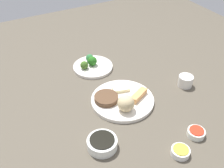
{
  "coord_description": "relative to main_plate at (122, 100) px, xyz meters",
  "views": [
    {
      "loc": [
        0.44,
        0.74,
        0.8
      ],
      "look_at": [
        -0.02,
        -0.1,
        0.06
      ],
      "focal_mm": 43.36,
      "sensor_mm": 36.0,
      "label": 1
    }
  ],
  "objects": [
    {
      "name": "broccoli_plate",
      "position": [
        0.0,
        -0.3,
        -0.0
      ],
      "size": [
        0.2,
        0.2,
        0.01
      ],
      "primitive_type": "cylinder",
      "color": "white",
      "rests_on": "tabletop"
    },
    {
      "name": "sauce_ramekin_sweet_and_sour",
      "position": [
        -0.15,
        0.3,
        0.0
      ],
      "size": [
        0.07,
        0.07,
        0.02
      ],
      "primitive_type": "cylinder",
      "color": "white",
      "rests_on": "tabletop"
    },
    {
      "name": "broccoli_floret_2",
      "position": [
        -0.0,
        -0.34,
        0.03
      ],
      "size": [
        0.04,
        0.04,
        0.04
      ],
      "primitive_type": "sphere",
      "color": "#2B6C37",
      "rests_on": "broccoli_plate"
    },
    {
      "name": "sauce_ramekin_hot_mustard_liquid",
      "position": [
        -0.04,
        0.34,
        0.02
      ],
      "size": [
        0.05,
        0.05,
        0.0
      ],
      "primitive_type": "cylinder",
      "color": "yellow",
      "rests_on": "sauce_ramekin_hot_mustard"
    },
    {
      "name": "spring_roll",
      "position": [
        -0.07,
        0.03,
        0.02
      ],
      "size": [
        0.1,
        0.07,
        0.02
      ],
      "primitive_type": "cube",
      "rotation": [
        0.0,
        0.0,
        0.45
      ],
      "color": "tan",
      "rests_on": "main_plate"
    },
    {
      "name": "soy_sauce_bowl_liquid",
      "position": [
        0.19,
        0.18,
        0.03
      ],
      "size": [
        0.09,
        0.09,
        0.0
      ],
      "primitive_type": "cylinder",
      "color": "black",
      "rests_on": "soy_sauce_bowl"
    },
    {
      "name": "sauce_ramekin_hot_mustard",
      "position": [
        -0.04,
        0.34,
        0.0
      ],
      "size": [
        0.07,
        0.07,
        0.02
      ],
      "primitive_type": "cylinder",
      "color": "white",
      "rests_on": "tabletop"
    },
    {
      "name": "crab_rangoon_wonton",
      "position": [
        -0.03,
        -0.07,
        0.02
      ],
      "size": [
        0.09,
        0.08,
        0.02
      ],
      "primitive_type": "cube",
      "rotation": [
        0.0,
        0.0,
        -0.25
      ],
      "color": "beige",
      "rests_on": "main_plate"
    },
    {
      "name": "broccoli_floret_1",
      "position": [
        0.05,
        -0.29,
        0.03
      ],
      "size": [
        0.04,
        0.04,
        0.04
      ],
      "primitive_type": "sphere",
      "color": "#385C1F",
      "rests_on": "broccoli_plate"
    },
    {
      "name": "sauce_ramekin_sweet_and_sour_liquid",
      "position": [
        -0.15,
        0.3,
        0.02
      ],
      "size": [
        0.05,
        0.05,
        0.0
      ],
      "primitive_type": "cylinder",
      "color": "red",
      "rests_on": "sauce_ramekin_sweet_and_sour"
    },
    {
      "name": "broccoli_floret_0",
      "position": [
        0.0,
        -0.3,
        0.03
      ],
      "size": [
        0.05,
        0.05,
        0.05
      ],
      "primitive_type": "sphere",
      "color": "#226319",
      "rests_on": "broccoli_plate"
    },
    {
      "name": "stir_fry_heap",
      "position": [
        0.07,
        -0.03,
        0.02
      ],
      "size": [
        0.1,
        0.1,
        0.02
      ],
      "primitive_type": "cylinder",
      "color": "#4E3521",
      "rests_on": "main_plate"
    },
    {
      "name": "teacup",
      "position": [
        -0.31,
        0.04,
        0.02
      ],
      "size": [
        0.07,
        0.07,
        0.05
      ],
      "primitive_type": "cylinder",
      "color": "white",
      "rests_on": "tabletop"
    },
    {
      "name": "main_plate",
      "position": [
        0.0,
        0.0,
        0.0
      ],
      "size": [
        0.27,
        0.27,
        0.02
      ],
      "primitive_type": "cylinder",
      "color": "white",
      "rests_on": "tabletop"
    },
    {
      "name": "tabletop",
      "position": [
        0.02,
        0.02,
        -0.02
      ],
      "size": [
        2.2,
        2.2,
        0.02
      ],
      "primitive_type": "cube",
      "color": "#50483C",
      "rests_on": "ground"
    },
    {
      "name": "soy_sauce_bowl",
      "position": [
        0.19,
        0.18,
        0.01
      ],
      "size": [
        0.11,
        0.11,
        0.04
      ],
      "primitive_type": "cylinder",
      "color": "white",
      "rests_on": "tabletop"
    },
    {
      "name": "rice_scoop",
      "position": [
        0.03,
        0.07,
        0.04
      ],
      "size": [
        0.07,
        0.07,
        0.07
      ],
      "primitive_type": "sphere",
      "color": "#CBB484",
      "rests_on": "main_plate"
    }
  ]
}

